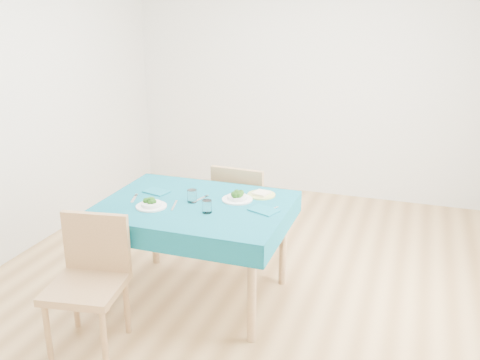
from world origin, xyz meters
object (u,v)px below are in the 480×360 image
(chair_far, at_px, (246,194))
(bowl_far, at_px, (237,196))
(chair_near, at_px, (84,269))
(table, at_px, (196,251))
(bowl_near, at_px, (151,203))
(side_plate, at_px, (261,195))

(chair_far, bearing_deg, bowl_far, 105.83)
(chair_near, height_order, bowl_far, chair_near)
(table, height_order, chair_far, chair_far)
(chair_near, xyz_separation_m, bowl_far, (0.68, 0.95, 0.23))
(table, xyz_separation_m, bowl_far, (0.26, 0.16, 0.41))
(chair_far, relative_size, bowl_near, 5.19)
(bowl_near, distance_m, bowl_far, 0.62)
(table, relative_size, bowl_far, 5.95)
(bowl_far, bearing_deg, chair_near, -125.61)
(bowl_far, bearing_deg, bowl_near, -148.27)
(side_plate, bearing_deg, chair_near, -126.56)
(chair_far, relative_size, bowl_far, 5.05)
(table, bearing_deg, side_plate, 37.88)
(chair_near, bearing_deg, table, 53.32)
(table, bearing_deg, chair_near, -117.73)
(table, xyz_separation_m, chair_far, (0.12, 0.81, 0.18))
(chair_near, distance_m, bowl_near, 0.68)
(chair_near, height_order, bowl_near, chair_near)
(chair_far, bearing_deg, bowl_near, 71.78)
(table, xyz_separation_m, chair_near, (-0.41, -0.79, 0.18))
(chair_near, height_order, chair_far, chair_far)
(table, xyz_separation_m, bowl_near, (-0.26, -0.17, 0.41))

